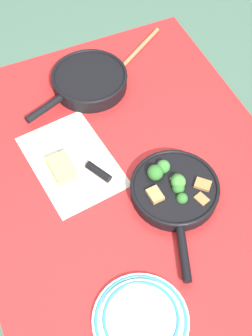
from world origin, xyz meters
TOP-DOWN VIEW (x-y plane):
  - ground_plane at (0.00, 0.00)m, footprint 14.00×14.00m
  - dining_table_red at (0.00, 0.00)m, footprint 1.17×0.92m
  - skillet_broccoli at (-0.13, -0.09)m, footprint 0.39×0.26m
  - skillet_eggs at (0.37, -0.03)m, footprint 0.25×0.38m
  - wooden_spoon at (0.41, -0.17)m, footprint 0.23×0.34m
  - parchment_sheet at (0.10, 0.13)m, footprint 0.36×0.27m
  - grater_knife at (0.07, 0.10)m, footprint 0.24×0.14m
  - cheese_block at (0.08, 0.17)m, footprint 0.09×0.07m
  - dinner_plate_stack at (-0.42, 0.15)m, footprint 0.24×0.24m

SIDE VIEW (x-z plane):
  - ground_plane at x=0.00m, z-range 0.00..0.00m
  - dining_table_red at x=0.00m, z-range 0.30..1.07m
  - parchment_sheet at x=0.10m, z-range 0.77..0.78m
  - wooden_spoon at x=0.41m, z-range 0.77..0.79m
  - grater_knife at x=0.07m, z-range 0.77..0.80m
  - dinner_plate_stack at x=-0.42m, z-range 0.77..0.80m
  - cheese_block at x=0.08m, z-range 0.77..0.81m
  - skillet_broccoli at x=-0.13m, z-range 0.76..0.84m
  - skillet_eggs at x=0.37m, z-range 0.78..0.83m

